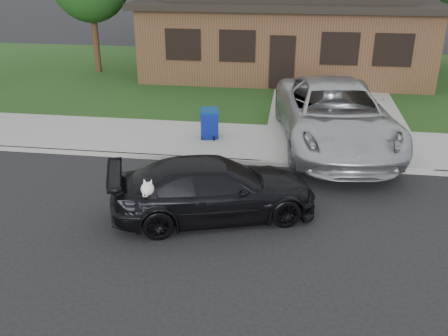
# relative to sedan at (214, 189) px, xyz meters

# --- Properties ---
(ground) EXTENTS (120.00, 120.00, 0.00)m
(ground) POSITION_rel_sedan_xyz_m (-2.95, -0.58, -0.65)
(ground) COLOR black
(ground) RESTS_ON ground
(sidewalk) EXTENTS (60.00, 3.00, 0.12)m
(sidewalk) POSITION_rel_sedan_xyz_m (-2.95, 4.42, -0.59)
(sidewalk) COLOR gray
(sidewalk) RESTS_ON ground
(curb) EXTENTS (60.00, 0.12, 0.12)m
(curb) POSITION_rel_sedan_xyz_m (-2.95, 2.92, -0.59)
(curb) COLOR gray
(curb) RESTS_ON ground
(lawn) EXTENTS (60.00, 13.00, 0.13)m
(lawn) POSITION_rel_sedan_xyz_m (-2.95, 12.42, -0.58)
(lawn) COLOR #193814
(lawn) RESTS_ON ground
(driveway) EXTENTS (4.50, 13.00, 0.14)m
(driveway) POSITION_rel_sedan_xyz_m (3.05, 9.42, -0.58)
(driveway) COLOR gray
(driveway) RESTS_ON ground
(sedan) EXTENTS (4.79, 3.15, 1.29)m
(sedan) POSITION_rel_sedan_xyz_m (0.00, 0.00, 0.00)
(sedan) COLOR black
(sedan) RESTS_ON ground
(minivan) EXTENTS (3.76, 6.73, 1.78)m
(minivan) POSITION_rel_sedan_xyz_m (2.78, 4.42, 0.38)
(minivan) COLOR #ADB0B4
(minivan) RESTS_ON driveway
(recycling_bin) EXTENTS (0.66, 0.66, 0.89)m
(recycling_bin) POSITION_rel_sedan_xyz_m (-0.88, 4.52, -0.08)
(recycling_bin) COLOR navy
(recycling_bin) RESTS_ON sidewalk
(house) EXTENTS (12.60, 8.60, 4.65)m
(house) POSITION_rel_sedan_xyz_m (1.05, 14.42, 1.49)
(house) COLOR #422B1C
(house) RESTS_ON ground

